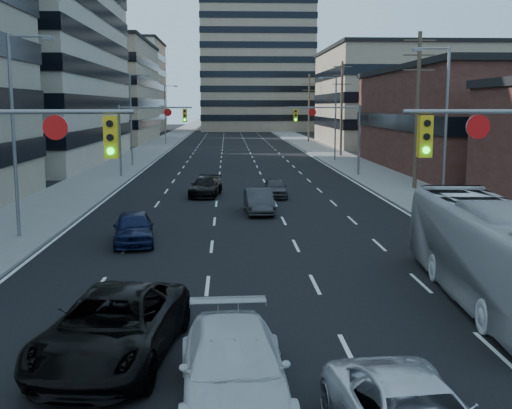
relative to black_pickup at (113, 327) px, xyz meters
The scene contains 26 objects.
road_surface 124.28m from the black_pickup, 88.24° to the left, with size 18.00×300.00×0.02m, color black.
sidewalk_left 124.45m from the black_pickup, 93.54° to the left, with size 5.00×300.00×0.15m, color slate.
sidewalk_right 125.16m from the black_pickup, 82.97° to the left, with size 5.00×300.00×0.15m, color slate.
office_left_far 96.62m from the black_pickup, 102.09° to the left, with size 20.00×30.00×16.00m, color gray.
storefront_right_mid 52.36m from the black_pickup, 57.83° to the left, with size 20.00×30.00×9.00m, color #472119.
office_right_far 87.34m from the black_pickup, 70.69° to the left, with size 22.00×28.00×14.00m, color gray.
apartment_tower 147.27m from the black_pickup, 86.11° to the left, with size 26.00×26.00×58.00m, color gray.
bg_block_left 136.68m from the black_pickup, 100.22° to the left, with size 24.00×24.00×20.00m, color #ADA089.
bg_block_right 129.38m from the black_pickup, 73.92° to the left, with size 22.00×22.00×12.00m, color gray.
signal_far_left 39.55m from the black_pickup, 95.64° to the left, with size 6.09×0.33×6.00m.
signal_far_right 41.01m from the black_pickup, 73.66° to the left, with size 6.09×0.33×6.00m.
utility_pole_block 34.55m from the black_pickup, 62.08° to the left, with size 2.20×0.28×11.00m.
utility_pole_midblock 62.50m from the black_pickup, 75.11° to the left, with size 2.20×0.28×11.00m.
utility_pole_distant 91.76m from the black_pickup, 79.94° to the left, with size 2.20×0.28×11.00m.
streetlight_left_near 16.20m from the black_pickup, 114.66° to the left, with size 2.03×0.22×9.00m.
streetlight_left_mid 49.83m from the black_pickup, 97.55° to the left, with size 2.03×0.22×9.00m.
streetlight_left_far 84.57m from the black_pickup, 94.43° to the left, with size 2.03×0.22×9.00m.
streetlight_right_near 24.24m from the black_pickup, 53.63° to the left, with size 2.03×0.22×9.00m.
streetlight_right_far 56.19m from the black_pickup, 75.37° to the left, with size 2.03×0.22×9.00m.
black_pickup is the anchor object (origin of this frame).
white_van 3.68m from the black_pickup, 40.42° to the right, with size 2.14×5.26×1.53m, color silver.
transit_bus 11.61m from the black_pickup, 21.32° to the left, with size 2.61×11.17×3.11m, color #BBBBBB.
sedan_blue 13.08m from the black_pickup, 96.09° to the left, with size 1.69×4.20×1.43m, color black.
sedan_grey_center 21.19m from the black_pickup, 77.90° to the left, with size 1.45×4.16×1.37m, color #2D2D2F.
sedan_black_far 27.65m from the black_pickup, 87.39° to the left, with size 1.80×4.42×1.28m, color black.
sedan_grey_right 27.57m from the black_pickup, 77.83° to the left, with size 1.49×3.69×1.26m, color #39383B.
Camera 1 is at (-1.11, -8.74, 5.95)m, focal length 45.00 mm.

